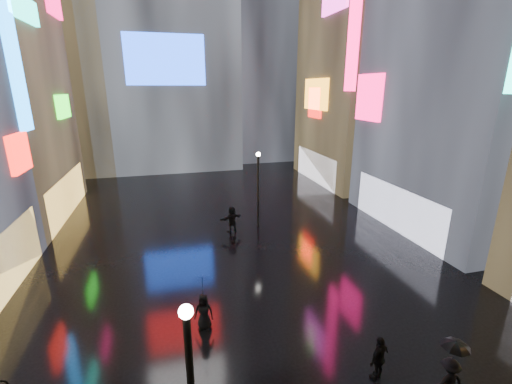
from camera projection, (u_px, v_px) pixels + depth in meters
name	position (u px, v px, depth m)	size (l,w,h in m)	color
ground	(226.00, 229.00, 23.42)	(140.00, 140.00, 0.00)	black
building_right_far	(370.00, 36.00, 32.48)	(10.28, 12.00, 28.00)	black
tower_flank_right	(256.00, 26.00, 44.70)	(12.00, 12.00, 34.00)	black
tower_flank_left	(58.00, 51.00, 36.55)	(10.00, 10.00, 26.00)	black
lamp_far	(258.00, 185.00, 23.17)	(0.30, 0.30, 5.20)	black
pedestrian_2	(448.00, 381.00, 10.33)	(1.00, 0.57, 1.54)	black
pedestrian_3	(379.00, 358.00, 11.16)	(0.94, 0.39, 1.61)	black
pedestrian_4	(204.00, 312.00, 13.53)	(0.74, 0.48, 1.52)	black
pedestrian_5	(232.00, 219.00, 22.72)	(1.63, 0.52, 1.76)	black
umbrella_1	(455.00, 350.00, 10.00)	(0.79, 0.79, 0.70)	black
umbrella_2	(203.00, 286.00, 13.20)	(0.87, 0.89, 0.80)	black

